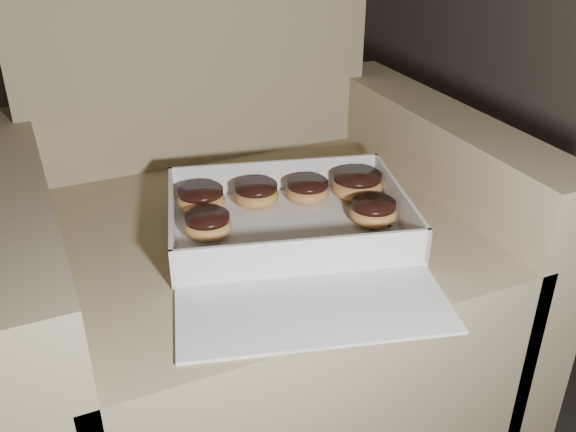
# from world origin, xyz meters

# --- Properties ---
(armchair) EXTENTS (0.89, 0.75, 0.93)m
(armchair) POSITION_xyz_m (0.96, 0.85, 0.29)
(armchair) COLOR #8A7A58
(armchair) RESTS_ON floor
(bakery_box) EXTENTS (0.49, 0.54, 0.07)m
(bakery_box) POSITION_xyz_m (0.99, 0.69, 0.43)
(bakery_box) COLOR white
(bakery_box) RESTS_ON armchair
(donut_a) EXTENTS (0.08, 0.08, 0.04)m
(donut_a) POSITION_xyz_m (1.07, 0.80, 0.45)
(donut_a) COLOR #D6874A
(donut_a) RESTS_ON bakery_box
(donut_b) EXTENTS (0.08, 0.08, 0.04)m
(donut_b) POSITION_xyz_m (0.98, 0.82, 0.45)
(donut_b) COLOR #D6874A
(donut_b) RESTS_ON bakery_box
(donut_c) EXTENTS (0.08, 0.08, 0.04)m
(donut_c) POSITION_xyz_m (0.87, 0.75, 0.45)
(donut_c) COLOR #D6874A
(donut_c) RESTS_ON bakery_box
(donut_d) EXTENTS (0.08, 0.08, 0.04)m
(donut_d) POSITION_xyz_m (1.13, 0.68, 0.45)
(donut_d) COLOR #D6874A
(donut_d) RESTS_ON bakery_box
(donut_e) EXTENTS (0.08, 0.08, 0.04)m
(donut_e) POSITION_xyz_m (0.88, 0.84, 0.45)
(donut_e) COLOR #D6874A
(donut_e) RESTS_ON bakery_box
(donut_f) EXTENTS (0.09, 0.09, 0.05)m
(donut_f) POSITION_xyz_m (1.16, 0.78, 0.45)
(donut_f) COLOR #D6874A
(donut_f) RESTS_ON bakery_box
(crumb_a) EXTENTS (0.01, 0.01, 0.00)m
(crumb_a) POSITION_xyz_m (0.82, 0.72, 0.43)
(crumb_a) COLOR black
(crumb_a) RESTS_ON bakery_box
(crumb_b) EXTENTS (0.01, 0.01, 0.00)m
(crumb_b) POSITION_xyz_m (0.99, 0.68, 0.43)
(crumb_b) COLOR black
(crumb_b) RESTS_ON bakery_box
(crumb_c) EXTENTS (0.01, 0.01, 0.00)m
(crumb_c) POSITION_xyz_m (0.82, 0.70, 0.43)
(crumb_c) COLOR black
(crumb_c) RESTS_ON bakery_box
(crumb_d) EXTENTS (0.01, 0.01, 0.00)m
(crumb_d) POSITION_xyz_m (1.15, 0.66, 0.43)
(crumb_d) COLOR black
(crumb_d) RESTS_ON bakery_box
(crumb_e) EXTENTS (0.01, 0.01, 0.00)m
(crumb_e) POSITION_xyz_m (1.12, 0.66, 0.43)
(crumb_e) COLOR black
(crumb_e) RESTS_ON bakery_box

